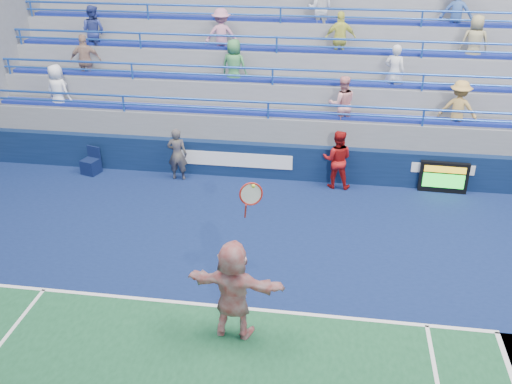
% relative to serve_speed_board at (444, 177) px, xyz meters
% --- Properties ---
extents(ground, '(120.00, 120.00, 0.00)m').
position_rel_serve_speed_board_xyz_m(ground, '(-5.23, -6.23, -0.48)').
color(ground, '#333538').
extents(sponsor_wall, '(18.00, 0.32, 1.10)m').
position_rel_serve_speed_board_xyz_m(sponsor_wall, '(-5.23, 0.27, 0.07)').
color(sponsor_wall, '#0A1938').
rests_on(sponsor_wall, ground).
extents(bleacher_stand, '(18.00, 5.60, 6.13)m').
position_rel_serve_speed_board_xyz_m(bleacher_stand, '(-5.23, 4.04, 1.07)').
color(bleacher_stand, slate).
rests_on(bleacher_stand, ground).
extents(serve_speed_board, '(1.38, 0.20, 0.95)m').
position_rel_serve_speed_board_xyz_m(serve_speed_board, '(0.00, 0.00, 0.00)').
color(serve_speed_board, black).
rests_on(serve_speed_board, ground).
extents(judge_chair, '(0.60, 0.60, 0.85)m').
position_rel_serve_speed_board_xyz_m(judge_chair, '(-10.73, -0.25, -0.21)').
color(judge_chair, '#0C163B').
rests_on(judge_chair, ground).
extents(tennis_player, '(1.97, 0.79, 3.33)m').
position_rel_serve_speed_board_xyz_m(tennis_player, '(-4.94, -6.98, 0.56)').
color(tennis_player, white).
rests_on(tennis_player, ground).
extents(line_judge, '(0.61, 0.41, 1.65)m').
position_rel_serve_speed_board_xyz_m(line_judge, '(-7.91, -0.24, 0.35)').
color(line_judge, '#121333').
rests_on(line_judge, ground).
extents(ball_girl, '(0.91, 0.73, 1.79)m').
position_rel_serve_speed_board_xyz_m(ball_girl, '(-3.10, -0.09, 0.41)').
color(ball_girl, '#A31212').
rests_on(ball_girl, ground).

